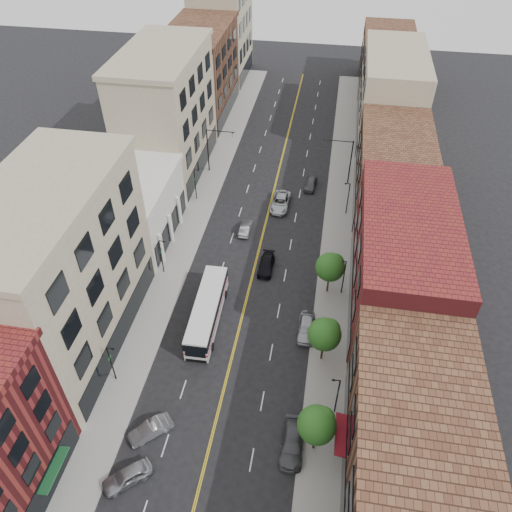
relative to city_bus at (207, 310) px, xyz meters
The scene contains 33 objects.
ground 17.62m from the city_bus, 77.89° to the right, with size 220.00×220.00×0.00m, color black.
sidewalk_left 19.02m from the city_bus, 109.49° to the left, with size 4.00×110.00×0.15m, color gray.
sidewalk_right 22.56m from the city_bus, 52.55° to the left, with size 4.00×110.00×0.15m, color gray.
bldg_l_tanoffice 15.72m from the city_bus, 162.73° to the right, with size 10.00×22.00×18.00m, color gray.
bldg_l_white 19.35m from the city_bus, 133.87° to the left, with size 10.00×14.00×8.00m, color silver.
bldg_l_far_a 34.38m from the city_bus, 113.35° to the left, with size 10.00×20.00×18.00m, color gray.
bldg_l_far_b 52.89m from the city_bus, 104.68° to the left, with size 10.00×20.00×15.00m, color #512F20.
bldg_l_far_c 70.62m from the city_bus, 100.95° to the left, with size 10.00×16.00×20.00m, color gray.
bldg_r_near 27.05m from the city_bus, 39.66° to the right, with size 10.00×26.00×10.00m, color #512F20.
bldg_r_mid 22.19m from the city_bus, 18.35° to the left, with size 10.00×22.00×12.00m, color maroon.
bldg_r_far_a 34.85m from the city_bus, 53.41° to the left, with size 10.00×20.00×10.00m, color #512F20.
bldg_r_far_b 53.31m from the city_bus, 67.06° to the left, with size 10.00×22.00×14.00m, color gray.
bldg_r_far_c 71.99m from the city_bus, 73.28° to the left, with size 10.00×18.00×11.00m, color #512F20.
tree_r_1 18.63m from the city_bus, 45.01° to the right, with size 3.40×3.40×5.59m.
tree_r_2 13.63m from the city_bus, 13.22° to the right, with size 3.40×3.40×5.59m.
tree_r_3 14.98m from the city_bus, 27.94° to the left, with size 3.40×3.40×5.59m.
lamp_l_1 11.74m from the city_bus, 128.51° to the right, with size 0.81×0.55×5.05m.
lamp_l_2 10.07m from the city_bus, 136.68° to the left, with size 0.81×0.55×5.05m.
lamp_l_3 24.02m from the city_bus, 107.65° to the left, with size 0.81×0.55×5.05m.
lamp_r_1 17.29m from the city_bus, 32.00° to the right, with size 0.81×0.55×5.05m.
lamp_r_2 16.20m from the city_bus, 25.12° to the left, with size 0.81×0.55×5.05m.
lamp_r_3 27.17m from the city_bus, 57.38° to the left, with size 0.81×0.55×5.05m.
signal_mast_left 31.69m from the city_bus, 102.05° to the left, with size 4.49×0.18×7.20m.
signal_mast_right 33.99m from the city_bus, 65.68° to the left, with size 4.49×0.18×7.20m.
city_bus is the anchor object (origin of this frame).
car_angle_a 18.88m from the city_bus, 97.49° to the right, with size 1.75×4.34×1.48m, color #919398.
car_angle_b 14.37m from the city_bus, 97.71° to the right, with size 1.44×4.12×1.36m, color #ADAFB5.
car_parked_mid 17.43m from the city_bus, 50.46° to the right, with size 2.05×5.05×1.47m, color #45464A.
car_parked_far 11.12m from the city_bus, ahead, with size 1.85×4.60×1.57m, color #9E9FA5.
car_lane_behind 16.59m from the city_bus, 85.55° to the left, with size 1.35×3.86×1.27m, color #535358.
car_lane_a 10.99m from the city_bus, 61.74° to the left, with size 1.81×4.46×1.29m, color black.
car_lane_b 23.71m from the city_bus, 77.37° to the left, with size 2.60×5.64×1.57m, color #B2B5BA.
car_lane_c 30.23m from the city_bus, 72.47° to the left, with size 1.63×4.05×1.38m, color #444448.
Camera 1 is at (7.89, -18.65, 43.00)m, focal length 35.00 mm.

